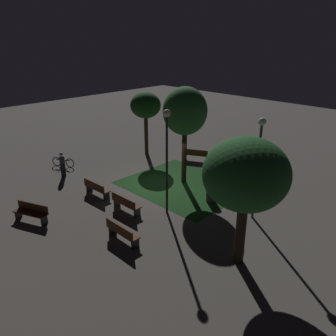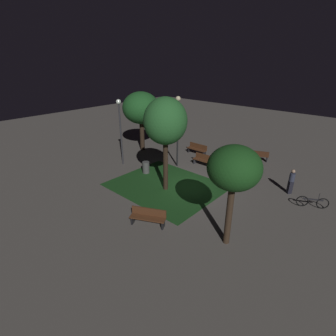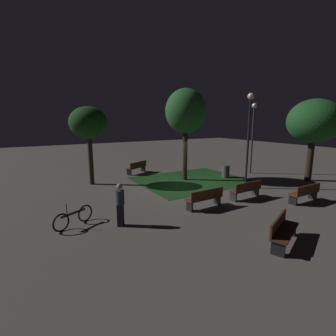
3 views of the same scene
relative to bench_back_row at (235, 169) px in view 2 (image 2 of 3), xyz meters
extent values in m
plane|color=#56514C|center=(1.29, 3.56, -0.48)|extent=(60.00, 60.00, 0.00)
cube|color=#194219|center=(2.51, 4.49, -0.48)|extent=(6.81, 5.68, 0.01)
cube|color=#512D19|center=(0.00, 0.08, -0.03)|extent=(1.81, 0.54, 0.06)
cube|color=#512D19|center=(0.00, -0.13, 0.20)|extent=(1.80, 0.12, 0.40)
cube|color=black|center=(-0.80, 0.05, -0.27)|extent=(0.09, 0.39, 0.42)
cube|color=black|center=(0.80, 0.10, -0.27)|extent=(0.09, 0.39, 0.42)
cube|color=#512D19|center=(2.58, 0.08, -0.03)|extent=(1.81, 0.51, 0.06)
cube|color=#512D19|center=(2.59, -0.13, 0.20)|extent=(1.80, 0.09, 0.40)
cube|color=#2D2D33|center=(1.79, 0.06, -0.27)|extent=(0.09, 0.39, 0.42)
cube|color=#2D2D33|center=(3.38, 0.09, -0.27)|extent=(0.09, 0.39, 0.42)
cube|color=#422314|center=(0.07, -3.82, -0.03)|extent=(1.85, 1.13, 0.06)
cube|color=#422314|center=(-0.01, -3.63, 0.20)|extent=(1.69, 0.74, 0.40)
cube|color=black|center=(0.81, -3.51, -0.27)|extent=(0.22, 0.39, 0.42)
cube|color=black|center=(-0.67, -4.13, -0.27)|extent=(0.22, 0.39, 0.42)
cube|color=#512D19|center=(0.26, 8.29, -0.03)|extent=(1.82, 1.24, 0.06)
cube|color=#512D19|center=(0.36, 8.10, 0.20)|extent=(1.63, 0.87, 0.40)
cube|color=black|center=(-0.45, 7.93, -0.27)|extent=(0.25, 0.38, 0.42)
cube|color=black|center=(0.97, 8.65, -0.27)|extent=(0.25, 0.38, 0.42)
cube|color=#512D19|center=(4.58, -1.72, -0.03)|extent=(1.80, 0.49, 0.06)
cube|color=#512D19|center=(4.58, -1.93, 0.20)|extent=(1.80, 0.07, 0.40)
cube|color=black|center=(3.78, -1.71, -0.27)|extent=(0.08, 0.38, 0.42)
cube|color=black|center=(5.38, -1.72, -0.27)|extent=(0.08, 0.38, 0.42)
cylinder|color=#2D2116|center=(8.98, 0.61, 0.97)|extent=(0.40, 0.40, 2.90)
ellipsoid|color=#1E5623|center=(8.98, 0.61, 3.30)|extent=(3.18, 3.18, 2.73)
cylinder|color=#38281C|center=(-3.31, 6.77, 1.07)|extent=(0.28, 0.28, 3.10)
ellipsoid|color=#194719|center=(-3.31, 6.77, 3.22)|extent=(2.21, 2.21, 1.87)
cylinder|color=#2D2116|center=(2.22, 4.84, 1.37)|extent=(0.30, 0.30, 3.71)
ellipsoid|color=#28662D|center=(2.22, 4.84, 3.93)|extent=(2.55, 2.55, 2.76)
cylinder|color=#333338|center=(7.52, 4.05, 1.87)|extent=(0.12, 0.12, 4.70)
sphere|color=white|center=(7.52, 4.05, 4.37)|extent=(0.36, 0.36, 0.36)
cylinder|color=black|center=(4.14, 1.44, 2.00)|extent=(0.12, 0.12, 4.96)
sphere|color=#F4E5B2|center=(4.14, 1.44, 4.63)|extent=(0.36, 0.36, 0.36)
cylinder|color=#4C4C4C|center=(4.98, 3.96, -0.06)|extent=(0.51, 0.51, 0.85)
torus|color=black|center=(-4.90, 1.20, -0.15)|extent=(0.61, 0.36, 0.66)
torus|color=black|center=(-5.82, 0.71, -0.15)|extent=(0.61, 0.36, 0.66)
cube|color=#232328|center=(-5.36, 0.95, 0.03)|extent=(0.94, 0.52, 0.08)
cylinder|color=#232328|center=(-5.59, 0.83, 0.25)|extent=(0.03, 0.03, 0.40)
cube|color=black|center=(-3.86, 0.12, -0.06)|extent=(0.33, 0.34, 0.84)
cylinder|color=#33384C|center=(-3.86, 0.12, 0.62)|extent=(0.32, 0.32, 0.52)
sphere|color=tan|center=(-3.86, 0.12, 1.02)|extent=(0.22, 0.22, 0.22)
camera|label=1|loc=(14.83, -9.34, 7.99)|focal=36.05mm
camera|label=2|loc=(-7.62, 15.50, 7.29)|focal=27.29mm
camera|label=3|loc=(-6.65, -8.06, 3.35)|focal=26.11mm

